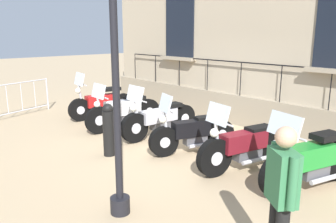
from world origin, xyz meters
The scene contains 10 objects.
ground_plane centered at (0.00, 0.00, 0.00)m, with size 60.00×60.00×0.00m, color tan.
motorcycle_red centered at (0.01, -3.25, 0.45)m, with size 2.10×0.73×1.40m.
motorcycle_white centered at (0.19, -1.83, 0.47)m, with size 2.25×0.72×1.27m.
motorcycle_silver centered at (-0.05, -0.66, 0.44)m, with size 2.21×0.72×1.33m.
motorcycle_black centered at (0.15, 0.64, 0.42)m, with size 1.96×0.84×1.30m.
motorcycle_maroon centered at (0.09, 1.94, 0.45)m, with size 2.12×0.80×1.32m.
motorcycle_green centered at (-0.03, 3.14, 0.47)m, with size 2.07×0.90×1.34m.
crowd_barrier centered at (1.91, -5.11, 0.57)m, with size 2.37×0.78×1.05m.
bollard centered at (1.58, -0.37, 0.56)m, with size 0.24×0.24×1.11m.
pedestrian_standing centered at (2.15, 3.84, 0.91)m, with size 0.39×0.45×1.62m.
Camera 1 is at (5.15, 5.43, 2.52)m, focal length 36.06 mm.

